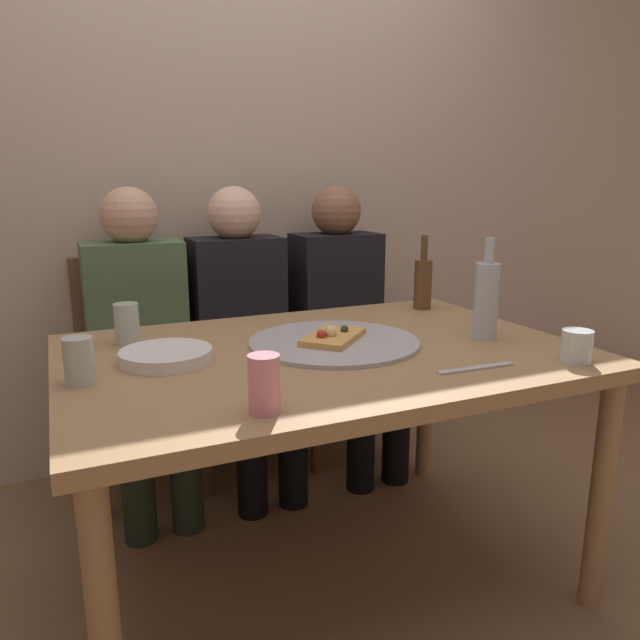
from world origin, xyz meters
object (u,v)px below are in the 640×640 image
object	(u,v)px
wine_bottle	(423,282)
guest_by_wall	(345,313)
pizza_tray	(334,342)
wine_glass	(79,360)
pizza_slice_last	(333,336)
dining_table	(324,374)
chair_left	(137,356)
soda_can	(264,384)
tumbler_near	(577,346)
guest_in_beanie	(244,323)
table_knife	(476,368)
plate_stack	(166,356)
guest_in_sweater	(141,334)
tumbler_far	(127,324)
chair_middle	(234,345)
beer_bottle	(486,299)
chair_right	(330,334)

from	to	relation	value
wine_bottle	guest_by_wall	bearing A→B (deg)	107.39
pizza_tray	wine_glass	distance (m)	0.69
pizza_slice_last	dining_table	bearing A→B (deg)	-141.99
chair_left	soda_can	bearing A→B (deg)	94.57
dining_table	soda_can	world-z (taller)	soda_can
wine_glass	tumbler_near	bearing A→B (deg)	-16.67
wine_bottle	guest_in_beanie	distance (m)	0.71
pizza_tray	tumbler_near	world-z (taller)	tumbler_near
table_knife	tumbler_near	bearing A→B (deg)	170.63
plate_stack	table_knife	distance (m)	0.80
guest_in_sweater	guest_by_wall	xyz separation A→B (m)	(0.84, 0.00, 0.00)
tumbler_far	guest_in_sweater	bearing A→B (deg)	78.73
wine_bottle	chair_middle	world-z (taller)	wine_bottle
plate_stack	guest_in_sweater	bearing A→B (deg)	88.28
guest_in_sweater	tumbler_far	bearing A→B (deg)	78.73
pizza_tray	guest_in_sweater	world-z (taller)	guest_in_sweater
beer_bottle	soda_can	bearing A→B (deg)	-160.20
table_knife	chair_middle	bearing A→B (deg)	-74.41
dining_table	soda_can	distance (m)	0.50
table_knife	chair_middle	distance (m)	1.26
tumbler_near	guest_in_sweater	world-z (taller)	guest_in_sweater
pizza_tray	tumbler_far	xyz separation A→B (m)	(-0.55, 0.25, 0.05)
tumbler_far	guest_in_beanie	world-z (taller)	guest_in_beanie
wine_glass	chair_right	bearing A→B (deg)	40.43
chair_left	chair_middle	distance (m)	0.40
pizza_slice_last	beer_bottle	distance (m)	0.47
dining_table	wine_bottle	size ratio (longest dim) A/B	5.23
plate_stack	table_knife	xyz separation A→B (m)	(0.70, -0.38, -0.01)
tumbler_near	table_knife	size ratio (longest dim) A/B	0.39
wine_glass	chair_left	size ratio (longest dim) A/B	0.12
beer_bottle	dining_table	bearing A→B (deg)	169.41
plate_stack	pizza_tray	bearing A→B (deg)	-2.84
tumbler_near	table_knife	distance (m)	0.28
tumbler_near	chair_right	bearing A→B (deg)	95.07
pizza_slice_last	guest_in_sweater	world-z (taller)	guest_in_sweater
wine_glass	tumbler_far	bearing A→B (deg)	65.29
chair_middle	guest_in_beanie	bearing A→B (deg)	90.00
dining_table	wine_glass	world-z (taller)	wine_glass
plate_stack	guest_in_beanie	xyz separation A→B (m)	(0.42, 0.68, -0.10)
tumbler_near	pizza_tray	bearing A→B (deg)	139.89
table_knife	wine_glass	bearing A→B (deg)	-15.58
wine_bottle	tumbler_near	size ratio (longest dim) A/B	3.14
tumbler_far	chair_right	bearing A→B (deg)	32.94
pizza_tray	guest_by_wall	world-z (taller)	guest_by_wall
dining_table	beer_bottle	xyz separation A→B (m)	(0.49, -0.09, 0.20)
wine_bottle	chair_left	xyz separation A→B (m)	(-0.96, 0.54, -0.31)
pizza_tray	plate_stack	distance (m)	0.48
beer_bottle	tumbler_far	size ratio (longest dim) A/B	2.53
table_knife	chair_left	size ratio (longest dim) A/B	0.24
wine_glass	plate_stack	bearing A→B (deg)	22.31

